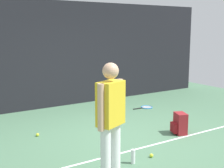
{
  "coord_description": "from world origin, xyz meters",
  "views": [
    {
      "loc": [
        -3.46,
        -4.97,
        2.13
      ],
      "look_at": [
        0.0,
        0.4,
        1.0
      ],
      "focal_mm": 49.68,
      "sensor_mm": 36.0,
      "label": 1
    }
  ],
  "objects": [
    {
      "name": "tennis_ball_far_left",
      "position": [
        -0.23,
        -1.19,
        0.03
      ],
      "size": [
        0.07,
        0.07,
        0.07
      ],
      "primitive_type": "sphere",
      "color": "#CCE033",
      "rests_on": "ground"
    },
    {
      "name": "tennis_ball_mid_court",
      "position": [
        1.07,
        2.46,
        0.03
      ],
      "size": [
        0.07,
        0.07,
        0.07
      ],
      "primitive_type": "sphere",
      "color": "#CCE033",
      "rests_on": "ground"
    },
    {
      "name": "water_bottle",
      "position": [
        -0.63,
        -1.21,
        0.12
      ],
      "size": [
        0.07,
        0.07,
        0.23
      ],
      "primitive_type": "cylinder",
      "color": "white",
      "rests_on": "ground"
    },
    {
      "name": "back_fence",
      "position": [
        0.0,
        3.0,
        1.45
      ],
      "size": [
        10.0,
        0.1,
        2.9
      ],
      "primitive_type": "cube",
      "color": "black",
      "rests_on": "ground"
    },
    {
      "name": "ground_plane",
      "position": [
        0.0,
        0.0,
        0.0
      ],
      "size": [
        12.0,
        12.0,
        0.0
      ],
      "primitive_type": "plane",
      "color": "#4C7556"
    },
    {
      "name": "tennis_player",
      "position": [
        -1.29,
        -1.56,
        0.97
      ],
      "size": [
        0.5,
        0.36,
        1.7
      ],
      "rotation": [
        0.0,
        0.0,
        -2.74
      ],
      "color": "white",
      "rests_on": "ground"
    },
    {
      "name": "tennis_ball_by_fence",
      "position": [
        1.24,
        1.79,
        0.03
      ],
      "size": [
        0.07,
        0.07,
        0.07
      ],
      "primitive_type": "sphere",
      "color": "#CCE033",
      "rests_on": "ground"
    },
    {
      "name": "tennis_ball_near_player",
      "position": [
        -1.49,
        0.86,
        0.03
      ],
      "size": [
        0.07,
        0.07,
        0.07
      ],
      "primitive_type": "sphere",
      "color": "#CCE033",
      "rests_on": "ground"
    },
    {
      "name": "tennis_racket",
      "position": [
        1.81,
        1.49,
        0.01
      ],
      "size": [
        0.62,
        0.34,
        0.03
      ],
      "rotation": [
        0.0,
        0.0,
        6.24
      ],
      "color": "black",
      "rests_on": "ground"
    },
    {
      "name": "court_line",
      "position": [
        0.0,
        -0.76,
        0.0
      ],
      "size": [
        9.0,
        0.05,
        0.0
      ],
      "primitive_type": "cube",
      "color": "white",
      "rests_on": "ground"
    },
    {
      "name": "backpack",
      "position": [
        1.03,
        -0.57,
        0.21
      ],
      "size": [
        0.35,
        0.35,
        0.44
      ],
      "rotation": [
        0.0,
        0.0,
        4.35
      ],
      "color": "maroon",
      "rests_on": "ground"
    }
  ]
}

